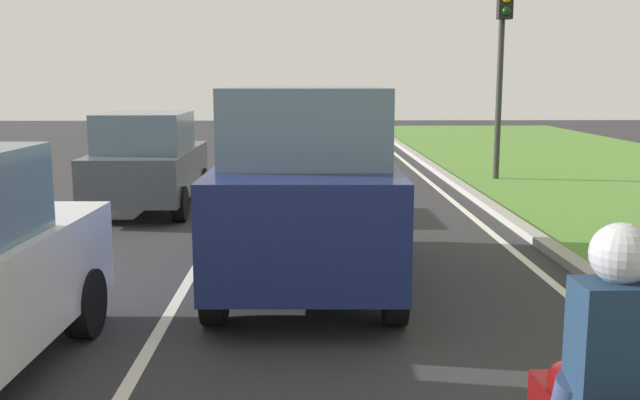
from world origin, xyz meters
TOP-DOWN VIEW (x-y plane):
  - ground_plane at (0.00, 14.00)m, footprint 60.00×60.00m
  - lane_line_center at (-0.70, 14.00)m, footprint 0.12×32.00m
  - lane_line_right_edge at (3.60, 14.00)m, footprint 0.12×32.00m
  - curb_right at (4.10, 14.00)m, footprint 0.24×48.00m
  - car_suv_ahead at (0.72, 9.75)m, footprint 2.05×4.54m
  - car_hatchback_far at (-2.18, 14.65)m, footprint 1.74×3.71m
  - rider_person at (2.09, 4.57)m, footprint 0.50×0.40m
  - traffic_light_near_right at (5.20, 18.16)m, footprint 0.32×0.50m

SIDE VIEW (x-z plane):
  - ground_plane at x=0.00m, z-range 0.00..0.00m
  - lane_line_center at x=-0.70m, z-range 0.00..0.01m
  - lane_line_right_edge at x=3.60m, z-range 0.00..0.01m
  - curb_right at x=4.10m, z-range 0.00..0.12m
  - car_hatchback_far at x=-2.18m, z-range -0.01..1.77m
  - car_suv_ahead at x=0.72m, z-range 0.03..2.31m
  - rider_person at x=2.09m, z-range 0.61..1.77m
  - traffic_light_near_right at x=5.20m, z-range 0.84..5.74m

